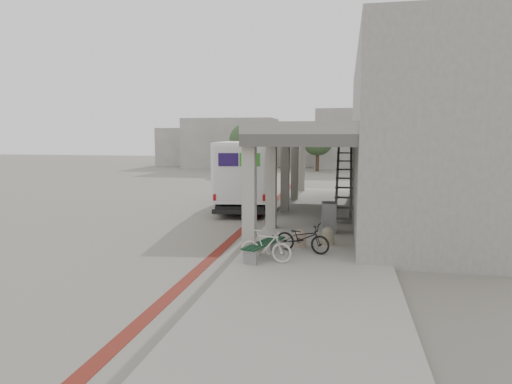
% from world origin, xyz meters
% --- Properties ---
extents(ground, '(120.00, 120.00, 0.00)m').
position_xyz_m(ground, '(0.00, 0.00, 0.00)').
color(ground, slate).
rests_on(ground, ground).
extents(bike_lane_stripe, '(0.35, 40.00, 0.01)m').
position_xyz_m(bike_lane_stripe, '(1.00, 2.00, 0.01)').
color(bike_lane_stripe, maroon).
rests_on(bike_lane_stripe, ground).
extents(sidewalk, '(4.40, 28.00, 0.12)m').
position_xyz_m(sidewalk, '(4.00, 0.00, 0.06)').
color(sidewalk, '#9F9A8E').
rests_on(sidewalk, ground).
extents(transit_building, '(7.60, 17.00, 7.00)m').
position_xyz_m(transit_building, '(6.83, 4.50, 3.40)').
color(transit_building, gray).
rests_on(transit_building, ground).
extents(distant_backdrop, '(28.00, 10.00, 6.50)m').
position_xyz_m(distant_backdrop, '(-2.84, 35.89, 2.70)').
color(distant_backdrop, gray).
rests_on(distant_backdrop, ground).
extents(tree_left, '(3.20, 3.20, 4.80)m').
position_xyz_m(tree_left, '(-5.00, 28.00, 3.18)').
color(tree_left, '#38281C').
rests_on(tree_left, ground).
extents(tree_mid, '(3.20, 3.20, 4.80)m').
position_xyz_m(tree_mid, '(2.00, 30.00, 3.18)').
color(tree_mid, '#38281C').
rests_on(tree_mid, ground).
extents(tree_right, '(3.20, 3.20, 4.80)m').
position_xyz_m(tree_right, '(10.00, 29.00, 3.18)').
color(tree_right, '#38281C').
rests_on(tree_right, ground).
extents(fedex_truck, '(3.37, 8.03, 3.32)m').
position_xyz_m(fedex_truck, '(-0.10, 6.10, 1.77)').
color(fedex_truck, black).
rests_on(fedex_truck, ground).
extents(bench, '(1.00, 1.97, 0.46)m').
position_xyz_m(bench, '(2.60, -3.81, 0.45)').
color(bench, gray).
rests_on(bench, sidewalk).
extents(bollard_near, '(0.39, 0.39, 0.58)m').
position_xyz_m(bollard_near, '(3.49, -2.33, 0.41)').
color(bollard_near, gray).
rests_on(bollard_near, sidewalk).
extents(bollard_far, '(0.39, 0.39, 0.58)m').
position_xyz_m(bollard_far, '(4.35, -1.83, 0.41)').
color(bollard_far, gray).
rests_on(bollard_far, sidewalk).
extents(utility_cabinet, '(0.56, 0.71, 1.11)m').
position_xyz_m(utility_cabinet, '(4.30, 0.05, 0.67)').
color(utility_cabinet, gray).
rests_on(utility_cabinet, sidewalk).
extents(bicycle_black, '(1.80, 1.04, 0.89)m').
position_xyz_m(bicycle_black, '(3.64, -2.99, 0.57)').
color(bicycle_black, black).
rests_on(bicycle_black, sidewalk).
extents(bicycle_cream, '(1.53, 0.61, 0.90)m').
position_xyz_m(bicycle_cream, '(2.73, -4.24, 0.57)').
color(bicycle_cream, beige).
rests_on(bicycle_cream, sidewalk).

